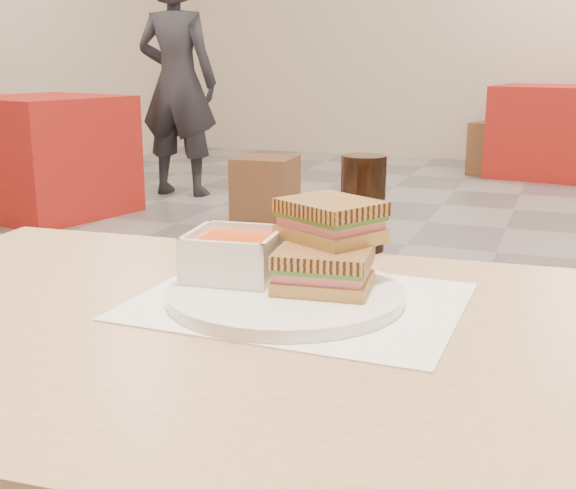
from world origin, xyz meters
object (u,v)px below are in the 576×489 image
(bg_chair_0r, at_px, (266,189))
(soup_bowl, at_px, (234,257))
(plate, at_px, (285,294))
(bg_table_2, at_px, (549,131))
(bg_chair_0l, at_px, (94,176))
(main_table, at_px, (288,421))
(cola_glass, at_px, (363,203))
(patron_a, at_px, (177,82))
(bg_chair_2l, at_px, (497,149))
(panini_lower, at_px, (323,270))
(bg_table_0, at_px, (48,156))

(bg_chair_0r, bearing_deg, soup_bowl, -67.98)
(plate, relative_size, bg_table_2, 0.28)
(bg_table_2, distance_m, bg_chair_0l, 3.97)
(main_table, distance_m, plate, 0.16)
(cola_glass, relative_size, patron_a, 0.09)
(bg_chair_0r, xyz_separation_m, bg_chair_2l, (1.22, 2.54, 0.03))
(panini_lower, bearing_deg, cola_glass, 95.08)
(main_table, height_order, bg_chair_2l, main_table)
(bg_table_0, distance_m, patron_a, 1.17)
(plate, bearing_deg, patron_a, 120.66)
(bg_chair_2l, bearing_deg, plate, -87.24)
(bg_table_0, height_order, bg_chair_0r, bg_table_0)
(soup_bowl, distance_m, bg_chair_2l, 6.11)
(panini_lower, height_order, bg_chair_2l, panini_lower)
(soup_bowl, height_order, patron_a, patron_a)
(bg_table_2, xyz_separation_m, bg_chair_2l, (-0.42, -0.09, -0.16))
(panini_lower, height_order, bg_table_0, panini_lower)
(panini_lower, relative_size, bg_chair_0l, 0.28)
(soup_bowl, xyz_separation_m, cola_glass, (0.10, 0.26, 0.03))
(bg_chair_0r, distance_m, patron_a, 1.34)
(bg_chair_2l, bearing_deg, bg_table_2, 12.57)
(bg_table_0, height_order, patron_a, patron_a)
(bg_table_0, xyz_separation_m, patron_a, (0.48, 0.96, 0.46))
(bg_chair_0r, bearing_deg, main_table, -67.03)
(plate, height_order, bg_table_0, bg_table_0)
(bg_table_0, bearing_deg, panini_lower, -47.03)
(plate, bearing_deg, bg_chair_0r, 112.98)
(main_table, distance_m, bg_chair_0l, 4.70)
(bg_chair_0l, bearing_deg, bg_table_2, 41.15)
(panini_lower, height_order, bg_chair_0r, panini_lower)
(bg_table_2, bearing_deg, cola_glass, -91.05)
(panini_lower, distance_m, bg_chair_0l, 4.65)
(plate, distance_m, bg_chair_2l, 6.14)
(plate, distance_m, soup_bowl, 0.09)
(bg_chair_0l, height_order, patron_a, patron_a)
(soup_bowl, distance_m, cola_glass, 0.28)
(soup_bowl, distance_m, patron_a, 4.83)
(main_table, height_order, bg_chair_0r, main_table)
(bg_chair_0l, distance_m, patron_a, 0.96)
(panini_lower, bearing_deg, bg_chair_0l, 129.04)
(cola_glass, height_order, bg_table_2, cola_glass)
(soup_bowl, bearing_deg, bg_chair_0l, 127.90)
(plate, distance_m, bg_chair_0l, 4.62)
(panini_lower, bearing_deg, patron_a, 121.18)
(main_table, bearing_deg, panini_lower, 84.87)
(main_table, xyz_separation_m, bg_chair_0l, (-2.89, 3.68, -0.42))
(plate, xyz_separation_m, bg_table_0, (-2.97, 3.25, -0.37))
(plate, relative_size, soup_bowl, 2.37)
(cola_glass, xyz_separation_m, bg_chair_0l, (-2.88, 3.31, -0.61))
(panini_lower, relative_size, bg_table_0, 0.11)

